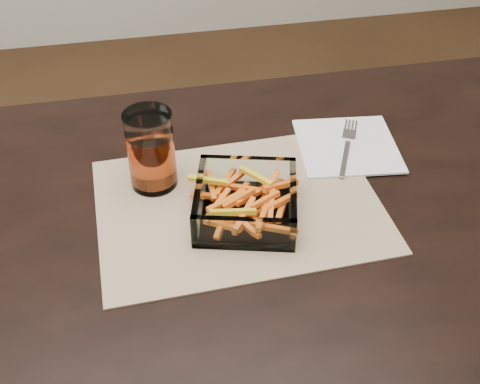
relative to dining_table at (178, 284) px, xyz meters
name	(u,v)px	position (x,y,z in m)	size (l,w,h in m)	color
dining_table	(178,284)	(0.00, 0.00, 0.00)	(1.60, 0.90, 0.75)	black
placemat	(239,205)	(0.11, 0.07, 0.09)	(0.45, 0.33, 0.00)	tan
glass_bowl	(246,204)	(0.12, 0.04, 0.12)	(0.19, 0.19, 0.06)	white
tumbler	(151,152)	(-0.01, 0.15, 0.15)	(0.08, 0.08, 0.14)	white
napkin	(347,146)	(0.34, 0.18, 0.09)	(0.17, 0.17, 0.00)	white
fork	(347,145)	(0.33, 0.18, 0.10)	(0.09, 0.17, 0.00)	silver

